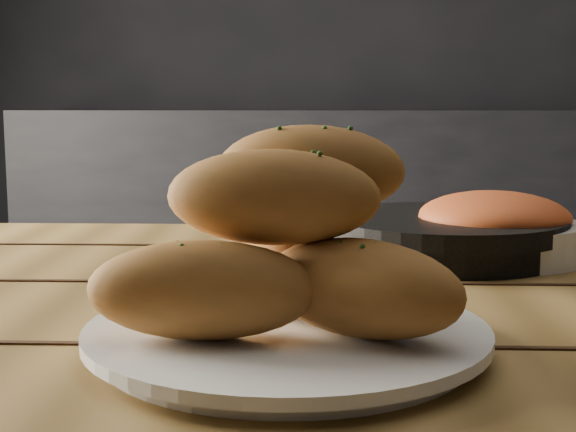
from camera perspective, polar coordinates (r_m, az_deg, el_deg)
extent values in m
cube|color=black|center=(3.05, 8.36, -1.00)|extent=(2.80, 0.60, 0.90)
cube|color=olive|center=(0.66, 0.06, -8.38)|extent=(1.53, 0.95, 0.04)
cylinder|color=white|center=(0.55, -0.08, -8.95)|extent=(0.25, 0.25, 0.01)
cylinder|color=white|center=(0.55, -0.08, -8.15)|extent=(0.27, 0.27, 0.01)
ellipsoid|color=#A5642E|center=(0.51, -6.11, -5.24)|extent=(0.15, 0.07, 0.06)
ellipsoid|color=#A5642E|center=(0.52, 5.13, -5.10)|extent=(0.16, 0.13, 0.06)
ellipsoid|color=#A5642E|center=(0.59, -0.35, -3.42)|extent=(0.10, 0.15, 0.06)
ellipsoid|color=#A5642E|center=(0.53, -1.13, 1.36)|extent=(0.15, 0.08, 0.06)
ellipsoid|color=#A5642E|center=(0.56, 1.50, 3.26)|extent=(0.14, 0.09, 0.06)
cylinder|color=black|center=(0.90, 11.01, -1.90)|extent=(0.25, 0.25, 0.03)
cylinder|color=black|center=(0.90, 11.04, -0.64)|extent=(0.26, 0.26, 0.02)
cylinder|color=white|center=(0.91, 14.38, -1.66)|extent=(0.19, 0.19, 0.04)
ellipsoid|color=#EC5829|center=(0.90, 14.43, -0.09)|extent=(0.16, 0.16, 0.06)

